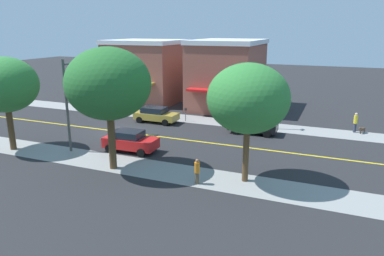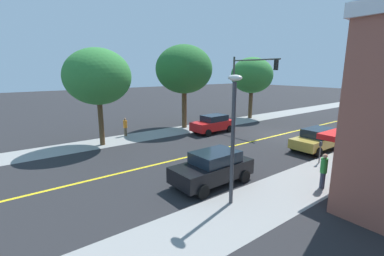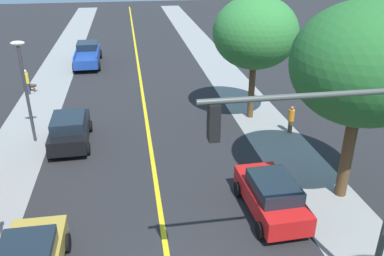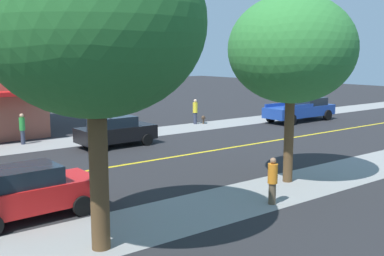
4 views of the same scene
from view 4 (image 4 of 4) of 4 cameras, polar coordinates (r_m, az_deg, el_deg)
street_tree_left_near at (r=11.49m, az=-12.10°, el=12.64°), size 5.46×5.46×8.05m
street_tree_left_far at (r=17.99m, az=12.31°, el=9.53°), size 4.86×4.86×7.24m
street_lamp at (r=27.23m, az=-10.28°, el=5.75°), size 0.70×0.36×5.46m
red_sedan_right_curb at (r=14.96m, az=-19.92°, el=-7.43°), size 2.09×4.16×1.62m
black_sedan_left_curb at (r=25.41m, az=-9.51°, el=-0.35°), size 2.16×4.29×1.65m
blue_pickup_truck at (r=35.70m, az=13.46°, el=2.28°), size 2.32×6.22×1.75m
pedestrian_green_shirt at (r=27.28m, az=-20.36°, el=0.02°), size 0.32×0.32×1.74m
pedestrian_yellow_shirt at (r=33.19m, az=0.40°, el=2.16°), size 0.34×0.34×1.81m
pedestrian_orange_shirt at (r=15.58m, az=9.99°, el=-6.37°), size 0.33×0.33×1.59m
small_dog at (r=33.50m, az=1.42°, el=1.26°), size 0.74×0.69×0.62m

